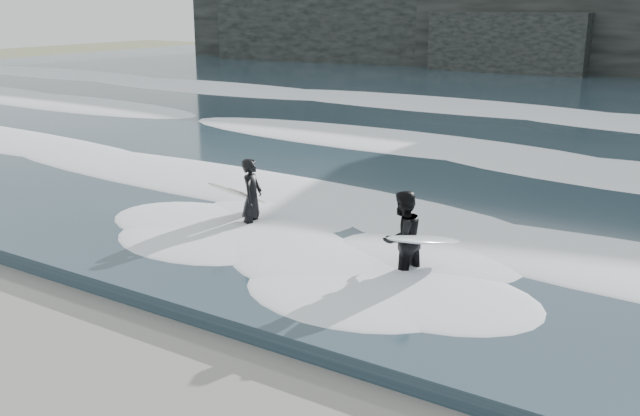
{
  "coord_description": "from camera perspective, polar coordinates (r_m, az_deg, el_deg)",
  "views": [
    {
      "loc": [
        7.18,
        -4.15,
        4.71
      ],
      "look_at": [
        0.25,
        6.51,
        1.0
      ],
      "focal_mm": 40.0,
      "sensor_mm": 36.0,
      "label": 1
    }
  ],
  "objects": [
    {
      "name": "surfer_left",
      "position": [
        14.67,
        -5.67,
        0.86
      ],
      "size": [
        0.94,
        1.78,
        1.65
      ],
      "color": "black",
      "rests_on": "ground"
    },
    {
      "name": "sea",
      "position": [
        34.22,
        20.78,
        7.57
      ],
      "size": [
        90.0,
        52.0,
        0.3
      ],
      "primitive_type": "cube",
      "color": "#253843",
      "rests_on": "ground"
    },
    {
      "name": "surfer_right",
      "position": [
        12.1,
        6.8,
        -2.48
      ],
      "size": [
        1.29,
        2.08,
        1.68
      ],
      "color": "black",
      "rests_on": "ground"
    },
    {
      "name": "foam_near",
      "position": [
        15.59,
        4.2,
        0.18
      ],
      "size": [
        60.0,
        3.2,
        0.2
      ],
      "primitive_type": "ellipsoid",
      "color": "white",
      "rests_on": "sea"
    },
    {
      "name": "foam_mid",
      "position": [
        21.82,
        13.17,
        4.5
      ],
      "size": [
        60.0,
        4.0,
        0.24
      ],
      "primitive_type": "ellipsoid",
      "color": "white",
      "rests_on": "sea"
    },
    {
      "name": "foam_far",
      "position": [
        30.32,
        19.13,
        7.31
      ],
      "size": [
        60.0,
        4.8,
        0.3
      ],
      "primitive_type": "ellipsoid",
      "color": "white",
      "rests_on": "sea"
    },
    {
      "name": "ground",
      "position": [
        9.54,
        -24.08,
        -14.9
      ],
      "size": [
        120.0,
        120.0,
        0.0
      ],
      "primitive_type": "plane",
      "color": "olive",
      "rests_on": "ground"
    }
  ]
}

